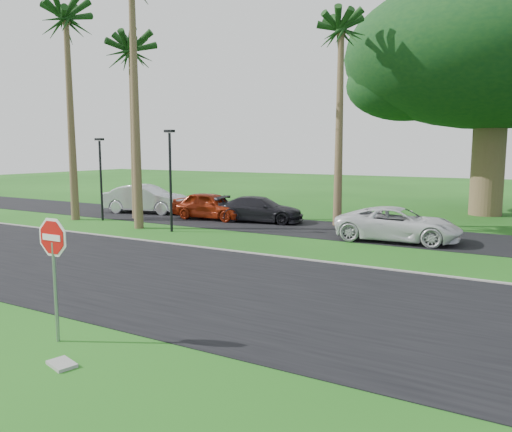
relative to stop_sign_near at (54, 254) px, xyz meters
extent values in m
plane|color=#194C13|center=(-0.50, 3.00, -1.77)|extent=(120.00, 120.00, 0.00)
cube|color=black|center=(-0.50, 5.00, -1.76)|extent=(120.00, 8.00, 0.02)
cube|color=black|center=(-0.50, 15.50, -1.76)|extent=(120.00, 5.00, 0.02)
cube|color=gray|center=(-0.50, 9.05, -1.74)|extent=(120.00, 0.12, 0.06)
cylinder|color=gray|center=(0.00, 0.00, -0.77)|extent=(0.07, 0.07, 2.00)
cylinder|color=white|center=(0.00, 0.00, 0.33)|extent=(1.05, 0.02, 1.05)
cylinder|color=red|center=(0.00, 0.00, 0.33)|extent=(0.90, 0.02, 0.90)
cube|color=white|center=(0.00, 0.00, 0.33)|extent=(0.50, 0.02, 0.12)
cone|color=brown|center=(-13.50, 12.00, 3.48)|extent=(0.44, 0.44, 10.50)
cone|color=brown|center=(-11.00, 14.00, 2.73)|extent=(0.44, 0.44, 9.00)
cone|color=brown|center=(-8.50, 11.50, 3.98)|extent=(0.44, 0.44, 11.50)
cone|color=brown|center=(-0.50, 17.00, 2.98)|extent=(0.44, 0.44, 9.50)
cylinder|color=brown|center=(5.50, 25.00, 1.23)|extent=(1.80, 1.80, 6.00)
ellipsoid|color=#0E3315|center=(5.50, 25.00, 7.23)|extent=(16.50, 16.50, 8.25)
cylinder|color=black|center=(-12.00, 12.50, 0.33)|extent=(0.12, 0.12, 4.20)
cube|color=black|center=(-12.00, 12.50, 2.51)|extent=(0.45, 0.25, 0.12)
cylinder|color=black|center=(-6.50, 11.50, 0.48)|extent=(0.12, 0.12, 4.50)
cube|color=black|center=(-6.50, 11.50, 2.81)|extent=(0.45, 0.25, 0.12)
imported|color=silver|center=(-12.08, 15.99, -0.95)|extent=(5.28, 2.87, 1.65)
imported|color=maroon|center=(-7.24, 15.71, -1.04)|extent=(4.35, 1.89, 1.46)
imported|color=black|center=(-4.40, 16.12, -1.12)|extent=(4.78, 2.68, 1.31)
imported|color=silver|center=(3.18, 14.21, -1.08)|extent=(5.17, 2.67, 1.39)
cube|color=gray|center=(1.00, -0.73, -1.74)|extent=(0.62, 0.48, 0.06)
camera|label=1|loc=(8.12, -6.30, 2.03)|focal=35.00mm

